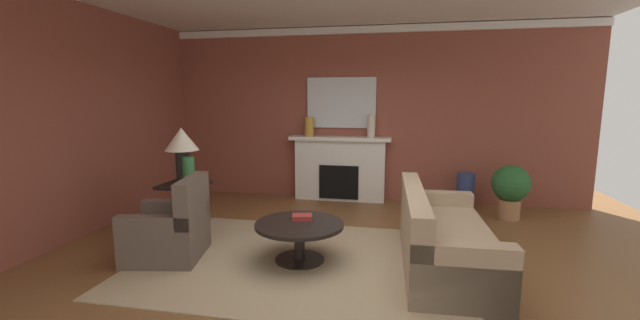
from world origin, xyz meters
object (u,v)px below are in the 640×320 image
(fireplace, at_px, (340,170))
(coffee_table, at_px, (299,233))
(vase_mantel_left, at_px, (309,127))
(potted_plant, at_px, (511,187))
(vase_mantel_right, at_px, (371,126))
(table_lamp, at_px, (182,145))
(sofa, at_px, (441,240))
(mantel_mirror, at_px, (341,103))
(armchair_near_window, at_px, (170,232))
(side_table, at_px, (185,205))
(vase_tall_corner, at_px, (465,192))
(vase_on_side_table, at_px, (189,172))

(fireplace, xyz_separation_m, coffee_table, (-0.04, -2.81, -0.21))
(vase_mantel_left, xyz_separation_m, potted_plant, (3.27, -0.56, -0.83))
(vase_mantel_right, bearing_deg, vase_mantel_left, 180.00)
(fireplace, xyz_separation_m, vase_mantel_left, (-0.55, -0.05, 0.78))
(table_lamp, bearing_deg, sofa, -7.30)
(mantel_mirror, xyz_separation_m, vase_mantel_right, (0.55, -0.17, -0.40))
(fireplace, bearing_deg, table_lamp, -128.76)
(sofa, relative_size, armchair_near_window, 2.24)
(potted_plant, bearing_deg, armchair_near_window, -150.54)
(fireplace, bearing_deg, potted_plant, -12.69)
(side_table, distance_m, vase_mantel_right, 3.32)
(coffee_table, bearing_deg, vase_tall_corner, 49.39)
(fireplace, distance_m, vase_mantel_left, 0.95)
(vase_mantel_left, bearing_deg, side_table, -119.58)
(potted_plant, bearing_deg, mantel_mirror, 164.91)
(vase_mantel_left, bearing_deg, potted_plant, -9.77)
(vase_mantel_left, bearing_deg, armchair_near_window, -108.23)
(potted_plant, bearing_deg, table_lamp, -160.33)
(mantel_mirror, distance_m, vase_tall_corner, 2.59)
(fireplace, xyz_separation_m, vase_mantel_right, (0.55, -0.05, 0.80))
(mantel_mirror, relative_size, vase_tall_corner, 1.94)
(side_table, height_order, vase_on_side_table, vase_on_side_table)
(vase_on_side_table, bearing_deg, armchair_near_window, -80.87)
(vase_mantel_left, bearing_deg, table_lamp, -119.58)
(mantel_mirror, height_order, vase_mantel_left, mantel_mirror)
(armchair_near_window, bearing_deg, vase_tall_corner, 36.64)
(mantel_mirror, relative_size, vase_on_side_table, 3.21)
(mantel_mirror, bearing_deg, vase_mantel_right, -17.18)
(vase_tall_corner, distance_m, vase_on_side_table, 4.30)
(coffee_table, height_order, vase_tall_corner, vase_tall_corner)
(mantel_mirror, xyz_separation_m, coffee_table, (-0.04, -2.93, -1.41))
(vase_on_side_table, height_order, potted_plant, vase_on_side_table)
(sofa, distance_m, potted_plant, 2.36)
(potted_plant, bearing_deg, side_table, -160.33)
(sofa, distance_m, vase_mantel_right, 2.96)
(side_table, height_order, vase_mantel_left, vase_mantel_left)
(vase_tall_corner, height_order, potted_plant, potted_plant)
(vase_tall_corner, bearing_deg, vase_mantel_left, 174.64)
(sofa, bearing_deg, mantel_mirror, 118.83)
(armchair_near_window, distance_m, vase_mantel_left, 3.27)
(mantel_mirror, xyz_separation_m, vase_tall_corner, (2.12, -0.42, -1.43))
(vase_mantel_right, bearing_deg, armchair_near_window, -125.05)
(vase_mantel_left, height_order, vase_tall_corner, vase_mantel_left)
(armchair_near_window, bearing_deg, vase_mantel_right, 54.95)
(vase_mantel_right, distance_m, potted_plant, 2.40)
(vase_mantel_left, distance_m, vase_tall_corner, 2.86)
(mantel_mirror, height_order, vase_mantel_right, mantel_mirror)
(table_lamp, distance_m, vase_mantel_right, 3.19)
(armchair_near_window, relative_size, table_lamp, 1.27)
(vase_mantel_left, relative_size, vase_tall_corner, 0.54)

